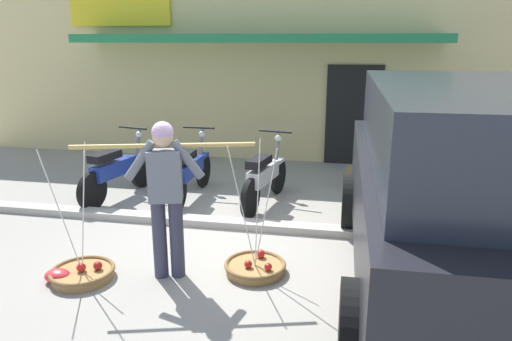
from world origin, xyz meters
TOP-DOWN VIEW (x-y plane):
  - ground_plane at (0.00, 0.00)m, footprint 90.00×90.00m
  - sidewalk_curb at (0.00, 0.70)m, footprint 20.00×0.24m
  - fruit_vendor at (-0.58, -0.77)m, footprint 1.80×0.53m
  - fruit_basket_left_side at (-1.47, -1.01)m, footprint 0.68×0.68m
  - fruit_basket_right_side at (0.32, -0.52)m, footprint 0.68×0.68m
  - motorcycle_nearest_shop at (-2.34, 1.55)m, footprint 0.59×1.80m
  - motorcycle_second_in_row at (-1.18, 1.77)m, footprint 0.54×1.82m
  - motorcycle_third_in_row at (0.04, 1.68)m, footprint 0.56×1.80m
  - parked_truck at (2.32, -0.54)m, footprint 2.19×4.82m
  - storefront_building at (-0.59, 6.99)m, footprint 13.00×6.00m
  - plastic_litter_bag at (-1.70, -1.13)m, footprint 0.28×0.22m
  - wooden_crate at (1.49, 2.96)m, footprint 0.44×0.36m

SIDE VIEW (x-z plane):
  - ground_plane at x=0.00m, z-range 0.00..0.00m
  - sidewalk_curb at x=0.00m, z-range 0.00..0.10m
  - plastic_litter_bag at x=-1.70m, z-range 0.00..0.14m
  - fruit_basket_right_side at x=0.32m, z-range -0.65..0.80m
  - fruit_basket_left_side at x=-1.47m, z-range -0.65..0.80m
  - wooden_crate at x=1.49m, z-range 0.00..0.32m
  - motorcycle_nearest_shop at x=-2.34m, z-range -0.09..1.00m
  - motorcycle_second_in_row at x=-1.18m, z-range -0.09..1.00m
  - motorcycle_third_in_row at x=0.04m, z-range -0.09..1.00m
  - fruit_vendor at x=-0.58m, z-range 0.13..1.83m
  - parked_truck at x=2.32m, z-range 0.08..2.18m
  - storefront_building at x=-0.59m, z-range 0.00..4.20m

